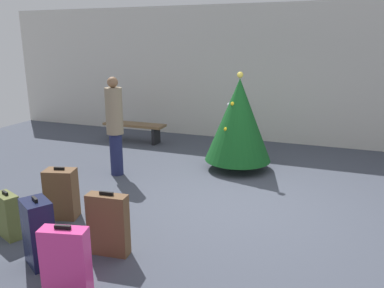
{
  "coord_description": "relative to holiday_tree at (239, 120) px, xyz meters",
  "views": [
    {
      "loc": [
        1.31,
        -5.54,
        2.5
      ],
      "look_at": [
        -0.79,
        0.03,
        0.9
      ],
      "focal_mm": 35.75,
      "sensor_mm": 36.0,
      "label": 1
    }
  ],
  "objects": [
    {
      "name": "ground_plane",
      "position": [
        0.43,
        -1.67,
        -1.01
      ],
      "size": [
        16.0,
        16.0,
        0.0
      ],
      "primitive_type": "plane",
      "color": "#424754"
    },
    {
      "name": "traveller_0",
      "position": [
        -2.1,
        -1.15,
        -0.01
      ],
      "size": [
        0.44,
        0.44,
        1.88
      ],
      "color": "#1E234C",
      "rests_on": "ground_plane"
    },
    {
      "name": "holiday_tree",
      "position": [
        0.0,
        0.0,
        0.0
      ],
      "size": [
        1.32,
        1.32,
        1.95
      ],
      "color": "#4C3319",
      "rests_on": "ground_plane"
    },
    {
      "name": "suitcase_4",
      "position": [
        -2.12,
        -3.79,
        -0.71
      ],
      "size": [
        0.42,
        0.31,
        0.64
      ],
      "color": "#59602D",
      "rests_on": "ground_plane"
    },
    {
      "name": "back_wall",
      "position": [
        0.43,
        2.53,
        0.69
      ],
      "size": [
        16.0,
        0.2,
        3.4
      ],
      "primitive_type": "cube",
      "color": "beige",
      "rests_on": "ground_plane"
    },
    {
      "name": "suitcase_0",
      "position": [
        -0.65,
        -4.48,
        -0.65
      ],
      "size": [
        0.5,
        0.29,
        0.76
      ],
      "color": "#E5388C",
      "rests_on": "ground_plane"
    },
    {
      "name": "suitcase_3",
      "position": [
        -1.85,
        -3.06,
        -0.64
      ],
      "size": [
        0.49,
        0.38,
        0.77
      ],
      "color": "brown",
      "rests_on": "ground_plane"
    },
    {
      "name": "waiting_bench",
      "position": [
        -3.0,
        1.19,
        -0.65
      ],
      "size": [
        1.61,
        0.44,
        0.48
      ],
      "color": "brown",
      "rests_on": "ground_plane"
    },
    {
      "name": "suitcase_2",
      "position": [
        -1.29,
        -4.15,
        -0.62
      ],
      "size": [
        0.47,
        0.43,
        0.82
      ],
      "color": "#141938",
      "rests_on": "ground_plane"
    },
    {
      "name": "suitcase_1",
      "position": [
        -0.66,
        -3.68,
        -0.63
      ],
      "size": [
        0.51,
        0.23,
        0.8
      ],
      "color": "brown",
      "rests_on": "ground_plane"
    }
  ]
}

